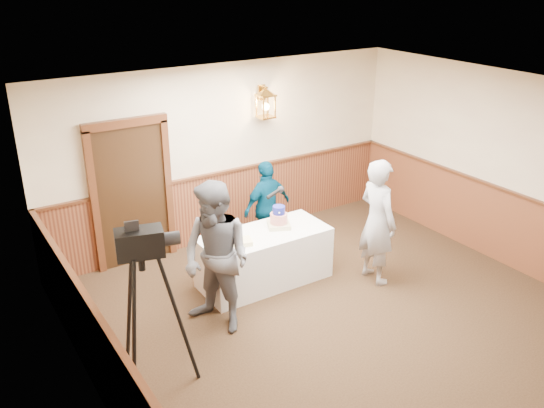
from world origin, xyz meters
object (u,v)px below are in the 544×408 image
at_px(display_table, 264,257).
at_px(tv_camera_rig, 147,321).
at_px(sheet_cake_green, 224,241).
at_px(interviewer, 217,258).
at_px(tiered_cake, 279,219).
at_px(sheet_cake_yellow, 240,242).
at_px(assistant_p, 267,207).
at_px(baker, 377,222).

bearing_deg(display_table, tv_camera_rig, -150.07).
relative_size(sheet_cake_green, interviewer, 0.17).
height_order(display_table, tiered_cake, tiered_cake).
relative_size(sheet_cake_yellow, assistant_p, 0.20).
bearing_deg(sheet_cake_yellow, tiered_cake, 13.99).
bearing_deg(baker, interviewer, 87.62).
bearing_deg(sheet_cake_yellow, display_table, 14.70).
distance_m(interviewer, tv_camera_rig, 1.27).
distance_m(sheet_cake_yellow, sheet_cake_green, 0.22).
height_order(sheet_cake_yellow, baker, baker).
bearing_deg(sheet_cake_green, interviewer, -124.23).
distance_m(interviewer, baker, 2.39).
xyz_separation_m(sheet_cake_green, assistant_p, (1.16, 0.78, -0.06)).
distance_m(sheet_cake_yellow, interviewer, 0.80).
height_order(display_table, sheet_cake_green, sheet_cake_green).
bearing_deg(sheet_cake_green, sheet_cake_yellow, -38.86).
xyz_separation_m(tiered_cake, sheet_cake_yellow, (-0.72, -0.18, -0.09)).
relative_size(display_table, sheet_cake_yellow, 6.23).
xyz_separation_m(sheet_cake_green, interviewer, (-0.44, -0.64, 0.15)).
bearing_deg(baker, tiered_cake, 53.00).
height_order(sheet_cake_yellow, tv_camera_rig, tv_camera_rig).
distance_m(display_table, assistant_p, 1.03).
distance_m(display_table, sheet_cake_green, 0.73).
bearing_deg(tiered_cake, display_table, -167.14).
bearing_deg(sheet_cake_yellow, tv_camera_rig, -146.73).
bearing_deg(display_table, assistant_p, 55.50).
distance_m(sheet_cake_green, baker, 2.11).
xyz_separation_m(display_table, tiered_cake, (0.28, 0.06, 0.50)).
height_order(sheet_cake_yellow, sheet_cake_green, sheet_cake_green).
height_order(baker, tv_camera_rig, tv_camera_rig).
bearing_deg(baker, assistant_p, 28.03).
bearing_deg(sheet_cake_green, display_table, -1.90).
height_order(interviewer, baker, interviewer).
bearing_deg(display_table, tiered_cake, 12.86).
relative_size(sheet_cake_yellow, interviewer, 0.15).
bearing_deg(sheet_cake_green, tv_camera_rig, -140.82).
xyz_separation_m(sheet_cake_yellow, baker, (1.78, -0.66, 0.11)).
relative_size(sheet_cake_green, assistant_p, 0.21).
bearing_deg(sheet_cake_yellow, baker, -20.34).
distance_m(tiered_cake, interviewer, 1.49).
height_order(sheet_cake_green, interviewer, interviewer).
bearing_deg(interviewer, sheet_cake_green, 123.34).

